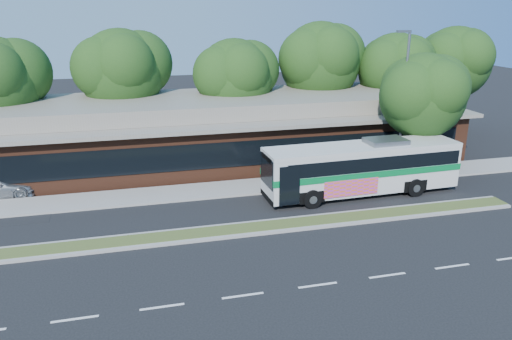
% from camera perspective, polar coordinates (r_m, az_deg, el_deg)
% --- Properties ---
extents(ground, '(120.00, 120.00, 0.00)m').
position_cam_1_polar(ground, '(24.28, 2.79, -7.10)').
color(ground, black).
rests_on(ground, ground).
extents(median_strip, '(26.00, 1.10, 0.15)m').
position_cam_1_polar(median_strip, '(24.77, 2.39, -6.37)').
color(median_strip, '#3F4D20').
rests_on(median_strip, ground).
extents(sidewalk, '(44.00, 2.60, 0.12)m').
position_cam_1_polar(sidewalk, '(29.96, -0.78, -1.94)').
color(sidewalk, gray).
rests_on(sidewalk, ground).
extents(plaza_building, '(33.20, 11.20, 4.45)m').
position_cam_1_polar(plaza_building, '(35.55, -3.30, 4.74)').
color(plaza_building, '#532A1A').
rests_on(plaza_building, ground).
extents(lamp_post, '(0.93, 0.18, 9.07)m').
position_cam_1_polar(lamp_post, '(31.89, 16.46, 7.57)').
color(lamp_post, slate).
rests_on(lamp_post, ground).
extents(tree_bg_a, '(6.47, 5.80, 8.63)m').
position_cam_1_polar(tree_bg_a, '(37.26, -27.01, 9.29)').
color(tree_bg_a, black).
rests_on(tree_bg_a, ground).
extents(tree_bg_b, '(6.69, 6.00, 9.00)m').
position_cam_1_polar(tree_bg_b, '(37.35, -14.51, 11.11)').
color(tree_bg_b, black).
rests_on(tree_bg_b, ground).
extents(tree_bg_c, '(6.24, 5.60, 8.26)m').
position_cam_1_polar(tree_bg_c, '(37.27, -1.89, 10.80)').
color(tree_bg_c, black).
rests_on(tree_bg_c, ground).
extents(tree_bg_d, '(6.91, 6.20, 9.37)m').
position_cam_1_polar(tree_bg_d, '(40.23, 7.85, 12.36)').
color(tree_bg_d, black).
rests_on(tree_bg_d, ground).
extents(tree_bg_e, '(6.47, 5.80, 8.50)m').
position_cam_1_polar(tree_bg_e, '(42.01, 16.05, 11.15)').
color(tree_bg_e, black).
rests_on(tree_bg_e, ground).
extents(tree_bg_f, '(6.69, 6.00, 8.92)m').
position_cam_1_polar(tree_bg_f, '(46.09, 22.08, 11.50)').
color(tree_bg_f, black).
rests_on(tree_bg_f, ground).
extents(transit_bus, '(11.51, 2.97, 3.21)m').
position_cam_1_polar(transit_bus, '(29.08, 12.11, 0.61)').
color(transit_bus, beige).
rests_on(transit_bus, ground).
extents(sidewalk_tree, '(5.87, 5.27, 7.75)m').
position_cam_1_polar(sidewalk_tree, '(33.06, 18.97, 8.27)').
color(sidewalk_tree, black).
rests_on(sidewalk_tree, ground).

